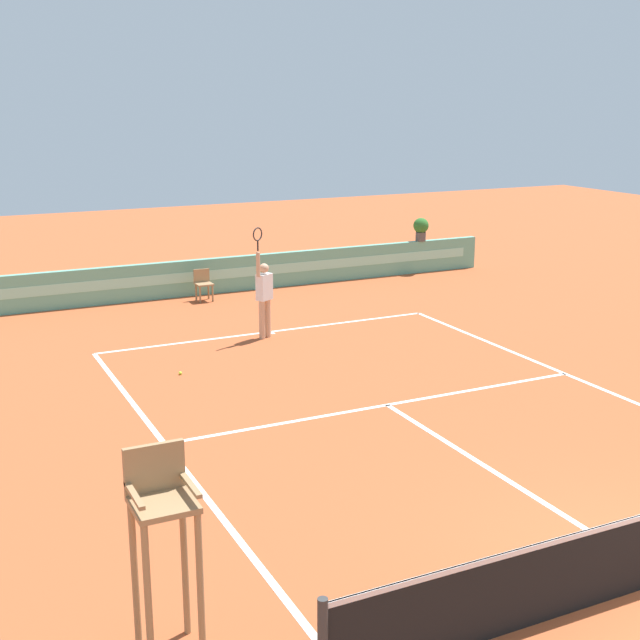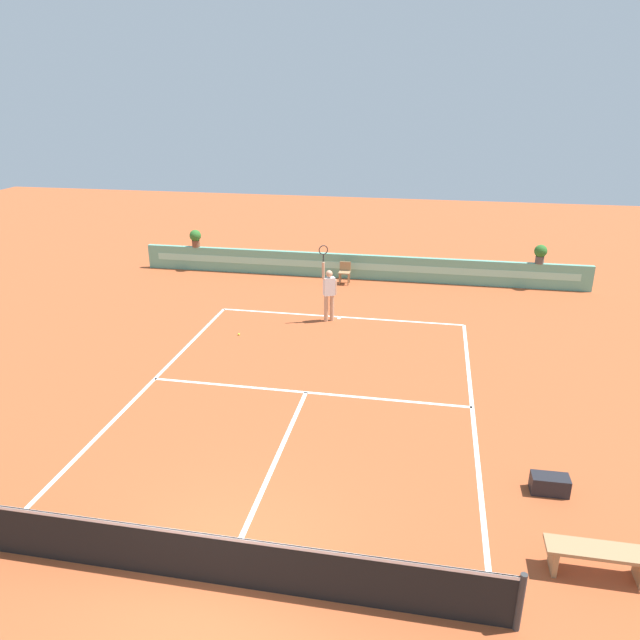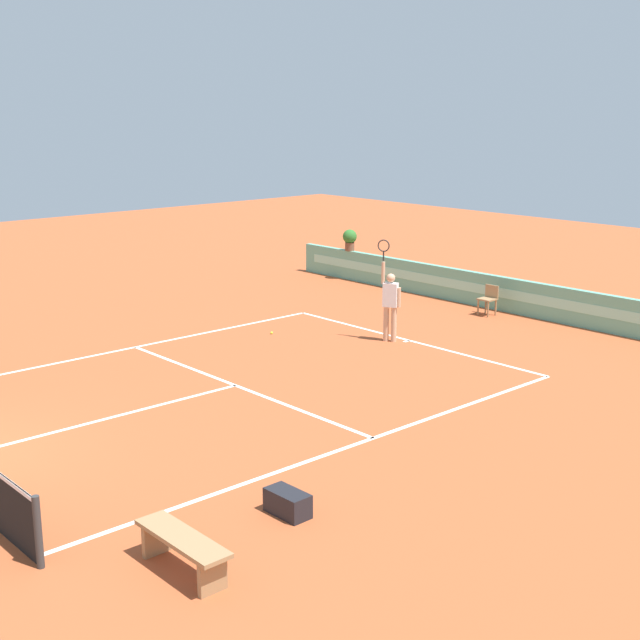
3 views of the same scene
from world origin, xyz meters
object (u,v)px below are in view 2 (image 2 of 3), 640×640
(bench_courtside, at_px, (598,556))
(gear_bag, at_px, (550,484))
(ball_kid_chair, at_px, (345,272))
(tennis_player, at_px, (329,291))
(potted_plant_far_right, at_px, (541,253))
(potted_plant_far_left, at_px, (195,237))
(tennis_ball_near_baseline, at_px, (239,334))

(bench_courtside, bearing_deg, gear_bag, 100.13)
(ball_kid_chair, relative_size, tennis_player, 0.33)
(tennis_player, relative_size, potted_plant_far_right, 3.57)
(potted_plant_far_left, bearing_deg, potted_plant_far_right, 0.00)
(tennis_ball_near_baseline, bearing_deg, gear_bag, -37.74)
(gear_bag, relative_size, tennis_ball_near_baseline, 10.29)
(ball_kid_chair, distance_m, gear_bag, 13.61)
(tennis_player, distance_m, tennis_ball_near_baseline, 3.27)
(ball_kid_chair, relative_size, gear_bag, 1.21)
(bench_courtside, bearing_deg, ball_kid_chair, 113.15)
(ball_kid_chair, bearing_deg, potted_plant_far_left, 173.53)
(gear_bag, relative_size, tennis_player, 0.27)
(tennis_player, xyz_separation_m, potted_plant_far_right, (7.29, 4.91, 0.36))
(potted_plant_far_right, bearing_deg, ball_kid_chair, -174.34)
(tennis_ball_near_baseline, bearing_deg, potted_plant_far_right, 34.20)
(gear_bag, height_order, potted_plant_far_right, potted_plant_far_right)
(tennis_ball_near_baseline, relative_size, potted_plant_far_left, 0.09)
(bench_courtside, relative_size, tennis_player, 0.62)
(gear_bag, height_order, tennis_player, tennis_player)
(bench_courtside, bearing_deg, tennis_player, 120.71)
(bench_courtside, distance_m, tennis_ball_near_baseline, 12.03)
(tennis_player, height_order, tennis_ball_near_baseline, tennis_player)
(bench_courtside, bearing_deg, potted_plant_far_left, 129.85)
(bench_courtside, xyz_separation_m, tennis_player, (-6.05, 10.18, 0.67))
(gear_bag, xyz_separation_m, potted_plant_far_right, (1.60, 13.06, 1.23))
(ball_kid_chair, bearing_deg, tennis_player, -88.73)
(tennis_player, relative_size, tennis_ball_near_baseline, 38.01)
(tennis_player, relative_size, potted_plant_far_left, 3.57)
(tennis_player, distance_m, potted_plant_far_right, 8.79)
(tennis_ball_near_baseline, bearing_deg, ball_kid_chair, 67.58)
(bench_courtside, height_order, potted_plant_far_right, potted_plant_far_right)
(ball_kid_chair, relative_size, potted_plant_far_left, 1.17)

